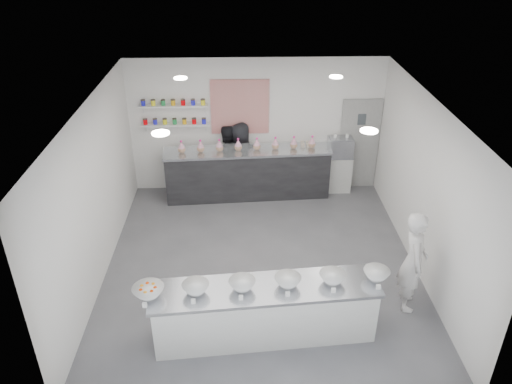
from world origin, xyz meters
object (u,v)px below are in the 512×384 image
prep_counter (265,311)px  espresso_ledge (325,173)px  woman_prep (413,261)px  staff_left (226,159)px  espresso_machine (340,147)px  back_bar (248,173)px  staff_right (241,158)px

prep_counter → espresso_ledge: size_ratio=2.80×
woman_prep → staff_left: (-2.97, 3.92, -0.06)m
espresso_machine → staff_left: 2.53m
back_bar → staff_left: staff_left is taller
back_bar → espresso_machine: bearing=2.1°
back_bar → woman_prep: (2.50, -3.67, 0.30)m
espresso_ledge → staff_left: bearing=178.8°
espresso_ledge → woman_prep: (0.75, -3.88, 0.42)m
back_bar → staff_left: size_ratio=2.28×
prep_counter → staff_left: 4.58m
espresso_ledge → prep_counter: bearing=-109.3°
staff_left → espresso_machine: bearing=155.5°
prep_counter → espresso_ledge: prep_counter is taller
back_bar → staff_left: 0.58m
prep_counter → staff_right: 4.55m
staff_right → espresso_ledge: bearing=-166.7°
espresso_ledge → woman_prep: size_ratio=0.69×
back_bar → espresso_machine: 2.12m
espresso_ledge → espresso_machine: size_ratio=2.18×
staff_right → woman_prep: bearing=138.6°
back_bar → staff_right: size_ratio=2.21×
back_bar → staff_right: (-0.14, 0.25, 0.26)m
espresso_ledge → woman_prep: bearing=-79.0°
prep_counter → espresso_machine: (1.87, 4.48, 0.63)m
espresso_machine → staff_left: size_ratio=0.34×
woman_prep → staff_right: bearing=44.1°
espresso_ledge → staff_left: 2.24m
staff_right → prep_counter: bearing=108.7°
back_bar → woman_prep: bearing=-59.4°
back_bar → woman_prep: size_ratio=2.11×
espresso_machine → staff_right: 2.20m
woman_prep → staff_right: size_ratio=1.05×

